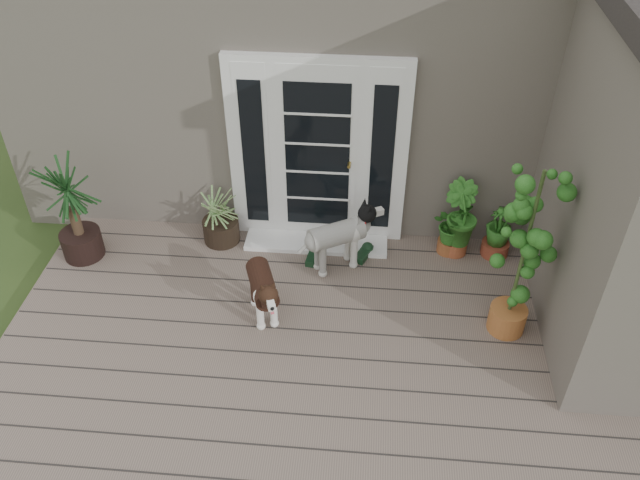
{
  "coord_description": "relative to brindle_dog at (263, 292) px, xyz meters",
  "views": [
    {
      "loc": [
        0.35,
        -3.3,
        4.77
      ],
      "look_at": [
        -0.1,
        1.75,
        0.7
      ],
      "focal_mm": 36.42,
      "sensor_mm": 36.0,
      "label": 1
    }
  ],
  "objects": [
    {
      "name": "deck",
      "position": [
        0.61,
        -0.83,
        -0.37
      ],
      "size": [
        6.2,
        4.6,
        0.12
      ],
      "primitive_type": "cube",
      "color": "#6B5B4C",
      "rests_on": "ground"
    },
    {
      "name": "sapling",
      "position": [
        2.37,
        0.03,
        0.64
      ],
      "size": [
        0.64,
        0.64,
        1.89
      ],
      "primitive_type": null,
      "rotation": [
        0.0,
        0.0,
        -0.16
      ],
      "color": "#185117",
      "rests_on": "deck"
    },
    {
      "name": "herb_a",
      "position": [
        1.88,
        1.17,
        -0.05
      ],
      "size": [
        0.55,
        0.55,
        0.51
      ],
      "primitive_type": "imported",
      "rotation": [
        0.0,
        0.0,
        1.04
      ],
      "color": "#16501B",
      "rests_on": "deck"
    },
    {
      "name": "house_main",
      "position": [
        0.61,
        3.42,
        1.12
      ],
      "size": [
        7.4,
        4.0,
        3.1
      ],
      "primitive_type": "cube",
      "color": "#665E54",
      "rests_on": "ground"
    },
    {
      "name": "spider_plant",
      "position": [
        -0.67,
        1.15,
        0.05
      ],
      "size": [
        0.84,
        0.84,
        0.73
      ],
      "primitive_type": null,
      "rotation": [
        0.0,
        0.0,
        0.28
      ],
      "color": "#7C9259",
      "rests_on": "deck"
    },
    {
      "name": "brindle_dog",
      "position": [
        0.0,
        0.0,
        0.0
      ],
      "size": [
        0.55,
        0.81,
        0.62
      ],
      "primitive_type": null,
      "rotation": [
        0.0,
        0.0,
        3.49
      ],
      "color": "#341C12",
      "rests_on": "deck"
    },
    {
      "name": "yucca",
      "position": [
        -2.14,
        0.76,
        0.29
      ],
      "size": [
        0.87,
        0.87,
        1.2
      ],
      "primitive_type": null,
      "rotation": [
        0.0,
        0.0,
        0.04
      ],
      "color": "black",
      "rests_on": "deck"
    },
    {
      "name": "herb_b",
      "position": [
        1.96,
        1.17,
        0.03
      ],
      "size": [
        0.63,
        0.63,
        0.67
      ],
      "primitive_type": "imported",
      "rotation": [
        0.0,
        0.0,
        2.23
      ],
      "color": "#185419",
      "rests_on": "deck"
    },
    {
      "name": "door_unit",
      "position": [
        0.41,
        1.37,
        0.77
      ],
      "size": [
        1.9,
        0.14,
        2.15
      ],
      "primitive_type": "cube",
      "color": "white",
      "rests_on": "deck"
    },
    {
      "name": "clog_left",
      "position": [
        0.4,
        0.89,
        -0.26
      ],
      "size": [
        0.18,
        0.32,
        0.09
      ],
      "primitive_type": null,
      "rotation": [
        0.0,
        0.0,
        -0.14
      ],
      "color": "black",
      "rests_on": "deck"
    },
    {
      "name": "herb_c",
      "position": [
        2.4,
        1.17,
        -0.05
      ],
      "size": [
        0.42,
        0.42,
        0.53
      ],
      "primitive_type": "imported",
      "rotation": [
        0.0,
        0.0,
        4.41
      ],
      "color": "#20621C",
      "rests_on": "deck"
    },
    {
      "name": "white_dog",
      "position": [
        0.66,
        0.79,
        0.02
      ],
      "size": [
        0.86,
        0.68,
        0.66
      ],
      "primitive_type": null,
      "rotation": [
        0.0,
        0.0,
        -1.06
      ],
      "color": "beige",
      "rests_on": "deck"
    },
    {
      "name": "clog_right",
      "position": [
        0.95,
        0.99,
        -0.26
      ],
      "size": [
        0.27,
        0.37,
        0.1
      ],
      "primitive_type": null,
      "rotation": [
        0.0,
        0.0,
        -0.41
      ],
      "color": "black",
      "rests_on": "deck"
    },
    {
      "name": "door_step",
      "position": [
        0.41,
        1.17,
        -0.28
      ],
      "size": [
        1.6,
        0.4,
        0.05
      ],
      "primitive_type": "cube",
      "color": "white",
      "rests_on": "deck"
    }
  ]
}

